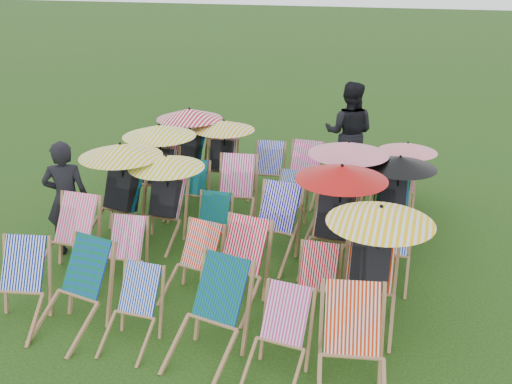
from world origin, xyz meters
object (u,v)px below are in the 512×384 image
(deckchair_0, at_px, (15,288))
(person_rear, at_px, (349,133))
(deckchair_5, at_px, (353,353))
(person_left, at_px, (67,199))
(deckchair_29, at_px, (402,176))

(deckchair_0, bearing_deg, person_rear, 51.90)
(deckchair_5, xyz_separation_m, person_left, (-4.31, 1.75, 0.33))
(deckchair_0, relative_size, person_left, 0.58)
(deckchair_0, relative_size, person_rear, 0.51)
(deckchair_5, relative_size, person_left, 0.62)
(deckchair_0, distance_m, deckchair_29, 6.19)
(deckchair_0, bearing_deg, deckchair_29, 38.40)
(deckchair_29, height_order, person_left, person_left)
(person_left, bearing_deg, deckchair_0, 80.48)
(deckchair_29, distance_m, person_left, 5.36)
(person_rear, bearing_deg, deckchair_29, 135.50)
(deckchair_0, xyz_separation_m, deckchair_5, (3.86, -0.04, 0.04))
(deckchair_5, height_order, person_rear, person_rear)
(deckchair_5, bearing_deg, person_rear, 88.33)
(deckchair_5, bearing_deg, deckchair_0, 168.06)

